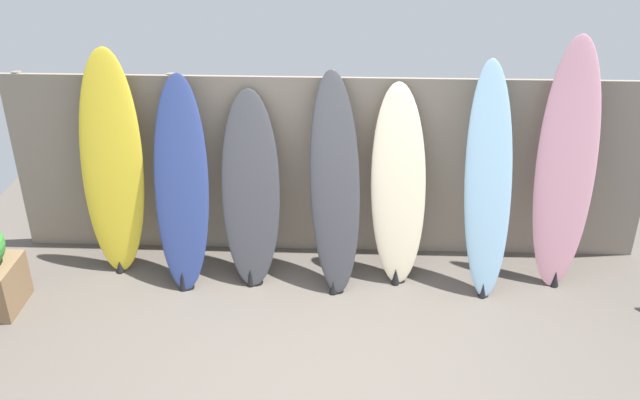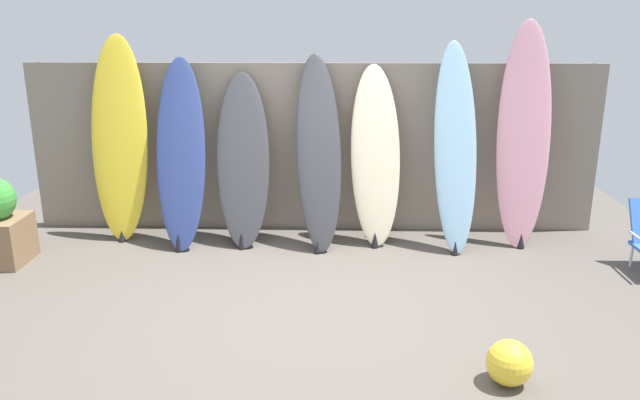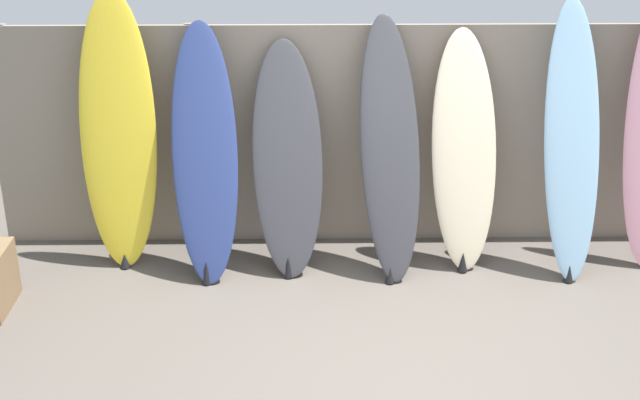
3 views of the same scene
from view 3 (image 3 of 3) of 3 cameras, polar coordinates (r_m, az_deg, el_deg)
ground at (r=5.78m, az=4.79°, el=-11.10°), size 7.68×7.68×0.00m
fence_back at (r=7.16m, az=3.57°, el=4.12°), size 6.08×0.11×1.80m
surfboard_yellow_0 at (r=6.93m, az=-12.78°, el=4.17°), size 0.59×0.49×2.10m
surfboard_navy_1 at (r=6.72m, az=-7.38°, el=2.84°), size 0.56×0.78×1.88m
surfboard_charcoal_2 at (r=6.77m, az=-2.09°, el=2.51°), size 0.60×0.75×1.72m
surfboard_charcoal_3 at (r=6.72m, az=4.49°, el=3.21°), size 0.55×0.87×1.92m
surfboard_cream_4 at (r=6.90m, az=9.20°, el=3.05°), size 0.56×0.66×1.81m
surfboard_skyblue_5 at (r=6.93m, az=15.82°, el=3.54°), size 0.46×0.76×2.05m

